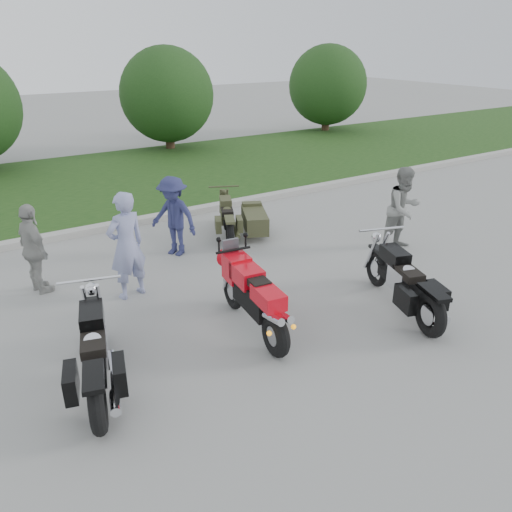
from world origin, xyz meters
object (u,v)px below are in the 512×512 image
cruiser_right (405,285)px  person_stripe (127,246)px  person_grey (404,209)px  person_back (34,249)px  sportbike_red (254,296)px  cruiser_left (96,357)px  cruiser_sidecar (243,220)px  person_denim (174,216)px

cruiser_right → person_stripe: (-3.67, 2.95, 0.47)m
person_grey → person_back: (-7.03, 2.00, -0.07)m
sportbike_red → person_grey: (4.48, 1.17, 0.28)m
cruiser_left → person_stripe: size_ratio=1.27×
sportbike_red → person_back: 4.08m
sportbike_red → cruiser_left: sportbike_red is taller
cruiser_sidecar → person_denim: bearing=-150.4°
cruiser_sidecar → cruiser_left: bearing=-115.5°
sportbike_red → cruiser_sidecar: size_ratio=1.12×
cruiser_left → cruiser_sidecar: (4.42, 3.74, -0.11)m
person_grey → person_denim: (-4.27, 2.29, -0.06)m
cruiser_sidecar → person_stripe: size_ratio=1.03×
sportbike_red → person_grey: size_ratio=1.23×
cruiser_right → person_denim: (-2.24, 4.26, 0.35)m
sportbike_red → person_back: (-2.55, 3.18, 0.21)m
person_stripe → person_denim: 1.94m
cruiser_sidecar → person_stripe: bearing=-131.0°
cruiser_right → cruiser_sidecar: (-0.47, 4.43, -0.11)m
person_denim → person_grey: bearing=32.5°
cruiser_left → person_grey: bearing=25.8°
sportbike_red → person_stripe: (-1.22, 2.15, 0.35)m
cruiser_left → person_denim: 4.47m
sportbike_red → cruiser_right: sportbike_red is taller
person_stripe → person_denim: person_stripe is taller
cruiser_sidecar → person_stripe: 3.58m
sportbike_red → cruiser_left: (-2.44, -0.12, -0.12)m
sportbike_red → cruiser_left: 2.45m
person_denim → sportbike_red: bearing=-32.8°
cruiser_right → person_stripe: 4.74m
person_stripe → person_denim: (1.43, 1.31, -0.12)m
person_back → person_denim: bearing=-97.4°
person_back → cruiser_right: bearing=-141.8°
person_stripe → person_grey: size_ratio=1.07×
person_stripe → person_back: 1.68m
person_grey → person_back: bearing=164.6°
cruiser_right → person_back: (-5.00, 3.98, 0.34)m
sportbike_red → person_denim: size_ratio=1.31×
person_denim → person_back: person_denim is taller
cruiser_right → cruiser_left: bearing=-170.2°
cruiser_left → person_stripe: person_stripe is taller
person_denim → cruiser_left: bearing=-65.9°
sportbike_red → person_denim: 3.47m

